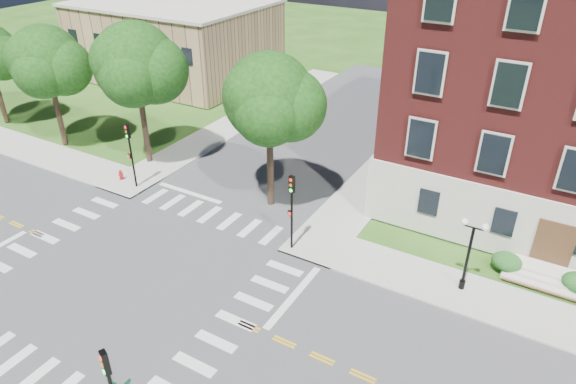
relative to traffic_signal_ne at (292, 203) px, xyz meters
The scene contains 15 objects.
ground 9.87m from the traffic_signal_ne, 135.03° to the right, with size 160.00×160.00×0.00m, color #274C15.
road_ew 9.87m from the traffic_signal_ne, 135.03° to the right, with size 90.00×12.00×0.01m, color #3D3D3F.
road_ns 9.87m from the traffic_signal_ne, 135.03° to the right, with size 12.00×90.00×0.01m, color #3D3D3F.
sidewalk_ne 12.79m from the traffic_signal_ne, 45.02° to the left, with size 34.00×34.00×0.12m.
sidewalk_nw 23.88m from the traffic_signal_ne, 158.25° to the left, with size 34.00×34.00×0.12m.
crosswalk_east 7.35m from the traffic_signal_ne, 84.89° to the right, with size 2.20×10.20×0.02m, color silver, non-canonical shape.
stop_bar_east 5.28m from the traffic_signal_ne, 58.70° to the right, with size 0.40×5.50×0.00m, color silver.
secondary_building 36.97m from the traffic_signal_ne, 140.72° to the left, with size 20.40×15.40×8.30m.
tree_b 24.65m from the traffic_signal_ne, behind, with size 5.63×5.63×9.88m.
tree_c 16.86m from the traffic_signal_ne, 163.91° to the left, with size 6.08×6.08×10.80m.
tree_d 6.98m from the traffic_signal_ne, 134.93° to the left, with size 5.66×5.66×10.31m.
traffic_signal_ne is the anchor object (origin of this frame).
traffic_signal_nw 13.47m from the traffic_signal_ne, behind, with size 0.37×0.42×4.80m.
twin_lamp_west 9.79m from the traffic_signal_ne, ahead, with size 1.36×0.36×4.23m.
fire_hydrant 15.46m from the traffic_signal_ne, behind, with size 0.35×0.35×0.75m.
Camera 1 is at (18.94, -15.04, 18.18)m, focal length 32.00 mm.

